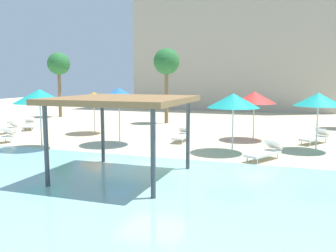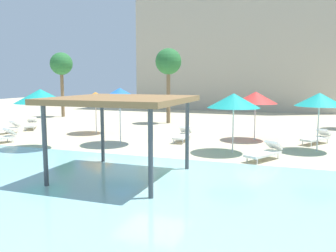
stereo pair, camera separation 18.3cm
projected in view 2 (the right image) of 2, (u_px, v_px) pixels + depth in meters
name	position (u px, v px, depth m)	size (l,w,h in m)	color
ground_plane	(153.00, 167.00, 13.57)	(80.00, 80.00, 0.00)	beige
lagoon_water	(71.00, 217.00, 8.67)	(44.00, 13.50, 0.04)	#8CC6CC
shade_pavilion	(122.00, 102.00, 11.82)	(4.14, 4.14, 2.69)	#42474C
beach_umbrella_teal_0	(320.00, 99.00, 16.27)	(2.17, 2.17, 2.66)	silver
beach_umbrella_orange_1	(96.00, 97.00, 21.68)	(2.08, 2.08, 2.48)	silver
beach_umbrella_teal_2	(41.00, 96.00, 16.83)	(2.37, 2.37, 2.81)	silver
beach_umbrella_blue_3	(120.00, 95.00, 17.96)	(2.43, 2.43, 2.83)	silver
beach_umbrella_teal_6	(234.00, 101.00, 15.95)	(2.32, 2.32, 2.64)	silver
beach_umbrella_red_7	(256.00, 98.00, 19.24)	(2.29, 2.29, 2.60)	silver
lounge_chair_0	(317.00, 137.00, 18.39)	(1.55, 1.91, 0.74)	white
lounge_chair_2	(6.00, 128.00, 21.80)	(1.15, 1.99, 0.74)	white
lounge_chair_3	(265.00, 152.00, 14.74)	(1.45, 1.95, 0.74)	white
lounge_chair_4	(31.00, 124.00, 23.79)	(1.56, 1.91, 0.74)	white
lounge_chair_6	(183.00, 135.00, 19.22)	(0.67, 1.92, 0.74)	white
palm_tree_1	(61.00, 65.00, 30.91)	(1.90, 1.90, 5.48)	brown
palm_tree_3	(168.00, 63.00, 26.42)	(1.90, 1.90, 5.46)	brown
hotel_block_0	(240.00, 26.00, 40.99)	(20.37, 11.70, 18.23)	#B2A893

